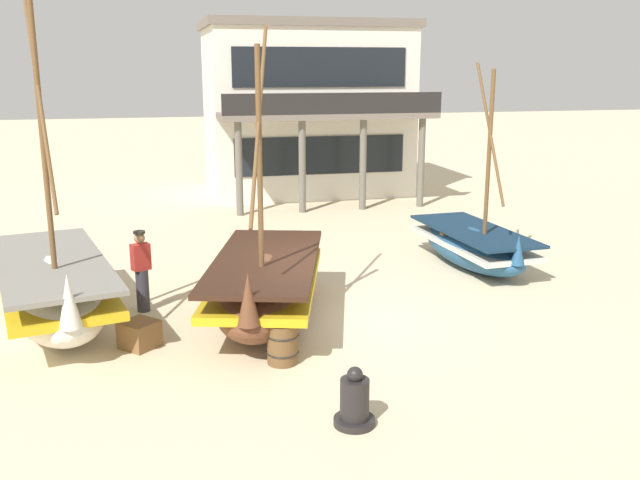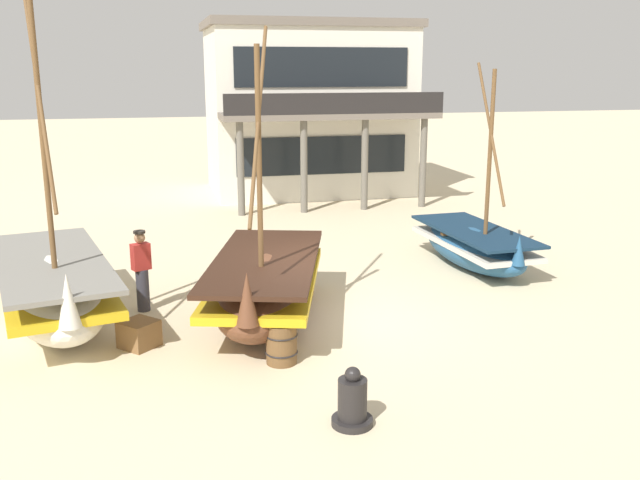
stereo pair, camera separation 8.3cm
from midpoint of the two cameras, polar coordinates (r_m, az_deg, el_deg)
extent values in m
plane|color=beige|center=(13.96, 1.14, -6.55)|extent=(120.00, 120.00, 0.00)
ellipsoid|color=brown|center=(13.84, -4.24, -3.97)|extent=(3.20, 5.20, 1.28)
cube|color=gold|center=(13.80, -4.25, -3.34)|extent=(3.17, 5.02, 0.15)
cube|color=#351E13|center=(13.68, -4.28, -1.63)|extent=(3.23, 5.12, 0.09)
cone|color=brown|center=(11.47, -5.73, -4.79)|extent=(0.47, 0.47, 0.89)
cylinder|color=brown|center=(12.71, -4.77, 5.72)|extent=(0.10, 0.10, 4.37)
cylinder|color=brown|center=(12.61, -4.85, 9.60)|extent=(0.82, 2.54, 3.38)
cube|color=brown|center=(14.06, -4.09, -1.78)|extent=(1.77, 0.67, 0.06)
ellipsoid|color=silver|center=(14.58, -20.65, -3.90)|extent=(2.97, 5.57, 1.29)
cube|color=gold|center=(14.53, -20.70, -3.29)|extent=(2.94, 5.37, 0.15)
cube|color=gray|center=(14.42, -20.84, -1.65)|extent=(3.00, 5.48, 0.09)
cone|color=silver|center=(11.99, -19.60, -4.66)|extent=(0.44, 0.44, 0.90)
cylinder|color=brown|center=(13.32, -21.60, 9.37)|extent=(0.10, 0.10, 6.29)
cylinder|color=brown|center=(13.30, -21.81, 11.71)|extent=(0.63, 2.52, 4.17)
cube|color=brown|center=(14.84, -20.95, -1.81)|extent=(1.76, 0.54, 0.06)
ellipsoid|color=#23517A|center=(17.93, 12.51, -0.64)|extent=(1.79, 4.21, 0.96)
cube|color=silver|center=(17.90, 12.53, -0.26)|extent=(1.79, 4.04, 0.12)
cube|color=#132C43|center=(17.82, 12.58, 0.74)|extent=(1.83, 4.13, 0.07)
cone|color=#23517A|center=(16.19, 15.99, -0.82)|extent=(0.33, 0.33, 0.67)
cylinder|color=brown|center=(17.07, 13.75, 6.36)|extent=(0.10, 0.10, 4.16)
cylinder|color=brown|center=(17.00, 13.87, 8.41)|extent=(0.16, 1.57, 3.22)
cube|color=brown|center=(18.11, 12.09, 0.63)|extent=(1.48, 0.24, 0.06)
cylinder|color=#33333D|center=(14.81, -14.04, -3.97)|extent=(0.26, 0.26, 0.88)
cube|color=#B22D28|center=(14.61, -14.20, -1.31)|extent=(0.42, 0.35, 0.54)
sphere|color=#A87A56|center=(14.52, -14.29, 0.17)|extent=(0.22, 0.22, 0.22)
cylinder|color=#2D2823|center=(14.49, -14.32, 0.63)|extent=(0.24, 0.24, 0.05)
cylinder|color=black|center=(10.15, 2.87, -14.50)|extent=(0.59, 0.59, 0.10)
cylinder|color=black|center=(9.99, 2.90, -12.78)|extent=(0.41, 0.41, 0.58)
sphere|color=black|center=(9.83, 2.92, -10.88)|extent=(0.23, 0.23, 0.23)
cylinder|color=brown|center=(11.94, -2.95, -8.38)|extent=(0.52, 0.52, 0.70)
torus|color=black|center=(11.89, -2.96, -7.70)|extent=(0.56, 0.56, 0.03)
torus|color=black|center=(12.00, -2.94, -9.06)|extent=(0.56, 0.56, 0.03)
cube|color=brown|center=(13.02, -14.31, -7.41)|extent=(0.81, 0.81, 0.48)
cube|color=silver|center=(28.20, -0.95, 10.35)|extent=(7.56, 5.02, 6.29)
cube|color=#70665B|center=(28.19, -0.98, 17.05)|extent=(7.86, 5.22, 0.30)
cube|color=black|center=(25.87, 0.31, 6.89)|extent=(6.35, 0.06, 1.38)
cube|color=black|center=(25.68, 0.32, 13.87)|extent=(6.35, 0.06, 1.38)
cube|color=#70665B|center=(24.76, 0.88, 10.10)|extent=(7.56, 2.06, 0.20)
cylinder|color=#666056|center=(23.61, -6.37, 5.75)|extent=(0.24, 0.24, 3.14)
cylinder|color=#666056|center=(23.98, -1.21, 5.96)|extent=(0.24, 0.24, 3.14)
cylinder|color=#666056|center=(24.53, 3.75, 6.11)|extent=(0.24, 0.24, 3.14)
cylinder|color=#666056|center=(25.25, 8.46, 6.21)|extent=(0.24, 0.24, 3.14)
cube|color=black|center=(23.78, 1.49, 11.02)|extent=(7.56, 0.08, 0.70)
camera|label=1|loc=(0.04, -89.84, 0.04)|focal=39.39mm
camera|label=2|loc=(0.04, 90.16, -0.04)|focal=39.39mm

